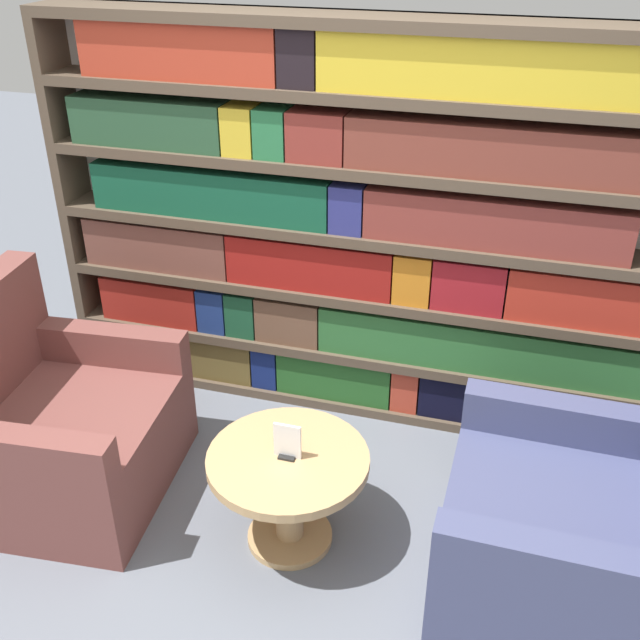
# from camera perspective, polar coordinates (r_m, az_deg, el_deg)

# --- Properties ---
(ground_plane) EXTENTS (14.00, 14.00, 0.00)m
(ground_plane) POSITION_cam_1_polar(r_m,az_deg,el_deg) (3.09, -3.96, -19.96)
(ground_plane) COLOR slate
(bookshelf) EXTENTS (3.05, 0.30, 1.93)m
(bookshelf) POSITION_cam_1_polar(r_m,az_deg,el_deg) (3.58, 2.93, 6.60)
(bookshelf) COLOR silver
(bookshelf) RESTS_ON ground_plane
(armchair_left) EXTENTS (0.92, 0.98, 0.93)m
(armchair_left) POSITION_cam_1_polar(r_m,az_deg,el_deg) (3.53, -19.39, -7.79)
(armchair_left) COLOR brown
(armchair_left) RESTS_ON ground_plane
(armchair_right) EXTENTS (0.85, 0.92, 0.93)m
(armchair_right) POSITION_cam_1_polar(r_m,az_deg,el_deg) (3.03, 18.71, -14.90)
(armchair_right) COLOR #42476B
(armchair_right) RESTS_ON ground_plane
(coffee_table) EXTENTS (0.64, 0.64, 0.44)m
(coffee_table) POSITION_cam_1_polar(r_m,az_deg,el_deg) (3.05, -2.41, -12.14)
(coffee_table) COLOR tan
(coffee_table) RESTS_ON ground_plane
(table_sign) EXTENTS (0.11, 0.06, 0.15)m
(table_sign) POSITION_cam_1_polar(r_m,az_deg,el_deg) (2.93, -2.49, -9.37)
(table_sign) COLOR black
(table_sign) RESTS_ON coffee_table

